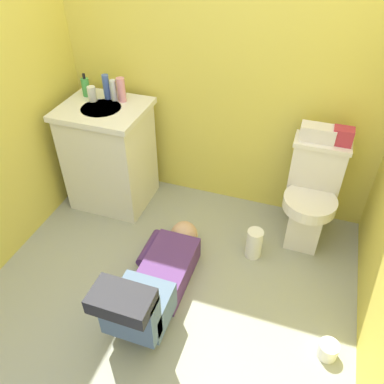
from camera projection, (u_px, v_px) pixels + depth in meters
name	position (u px, v px, depth m)	size (l,w,h in m)	color
ground_plane	(166.00, 299.00, 2.48)	(2.78, 3.20, 0.04)	#989A86
wall_back	(224.00, 47.00, 2.55)	(2.44, 0.08, 2.40)	#DECC4E
toilet	(311.00, 196.00, 2.67)	(0.36, 0.46, 0.75)	silver
vanity_cabinet	(110.00, 155.00, 2.97)	(0.60, 0.52, 0.82)	silver
faucet	(111.00, 92.00, 2.79)	(0.02, 0.02, 0.10)	silver
person_plumber	(154.00, 282.00, 2.34)	(0.39, 1.06, 0.52)	#512D6B
tissue_box	(318.00, 133.00, 2.48)	(0.22, 0.11, 0.10)	silver
toiletry_bag	(343.00, 136.00, 2.44)	(0.12, 0.09, 0.11)	#B22D3F
soap_dispenser	(86.00, 87.00, 2.81)	(0.06, 0.06, 0.17)	green
bottle_white	(92.00, 94.00, 2.76)	(0.06, 0.06, 0.11)	white
bottle_blue	(106.00, 87.00, 2.77)	(0.05, 0.05, 0.17)	#435FB5
bottle_clear	(114.00, 90.00, 2.75)	(0.04, 0.04, 0.15)	silver
bottle_pink	(121.00, 90.00, 2.73)	(0.06, 0.06, 0.17)	pink
paper_towel_roll	(254.00, 243.00, 2.68)	(0.11, 0.11, 0.23)	white
toilet_paper_roll	(328.00, 350.00, 2.14)	(0.11, 0.11, 0.10)	white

